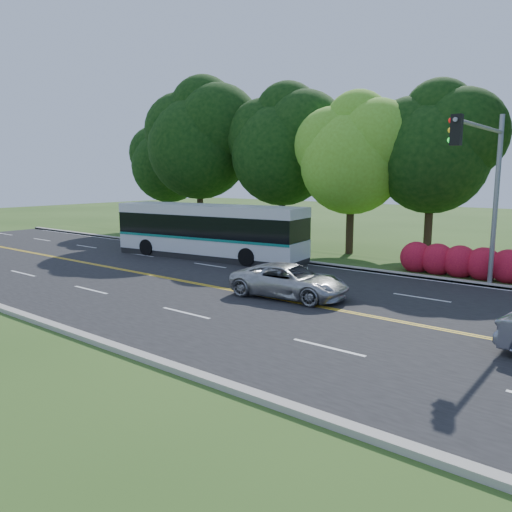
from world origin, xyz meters
The scene contains 10 objects.
ground centered at (0.00, 0.00, 0.00)m, with size 120.00×120.00×0.00m, color #2D4C19.
road centered at (0.00, 0.00, 0.01)m, with size 60.00×14.00×0.02m, color black.
curb_north centered at (0.00, 7.15, 0.07)m, with size 60.00×0.30×0.15m, color #A9A499.
curb_south centered at (0.00, -7.15, 0.07)m, with size 60.00×0.30×0.15m, color #A9A499.
grass_verge centered at (0.00, 9.00, 0.05)m, with size 60.00×4.00×0.10m, color #2D4C19.
lane_markings centered at (-0.09, 0.00, 0.02)m, with size 57.60×13.82×0.00m.
tree_row centered at (-5.15, 12.13, 6.73)m, with size 44.70×9.10×13.84m.
traffic_signal centered at (6.49, 5.40, 4.67)m, with size 0.42×6.10×7.00m.
transit_bus centered at (-7.68, 5.22, 1.48)m, with size 11.51×3.91×2.95m.
suv centered at (0.99, 0.50, 0.65)m, with size 2.08×4.52×1.26m, color #B0B2B4.
Camera 1 is at (11.43, -14.84, 4.64)m, focal length 35.00 mm.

